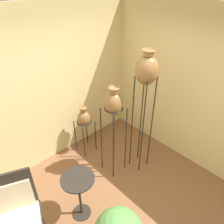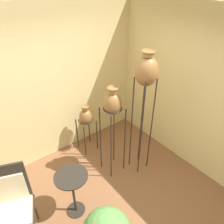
{
  "view_description": "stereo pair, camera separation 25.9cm",
  "coord_description": "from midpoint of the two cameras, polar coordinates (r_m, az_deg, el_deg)",
  "views": [
    {
      "loc": [
        -1.28,
        -1.2,
        3.04
      ],
      "look_at": [
        0.74,
        0.95,
        1.08
      ],
      "focal_mm": 35.0,
      "sensor_mm": 36.0,
      "label": 1
    },
    {
      "loc": [
        -1.08,
        -1.37,
        3.04
      ],
      "look_at": [
        0.74,
        0.95,
        1.08
      ],
      "focal_mm": 35.0,
      "sensor_mm": 36.0,
      "label": 2
    }
  ],
  "objects": [
    {
      "name": "ground_plane",
      "position": [
        3.51,
        -0.37,
        -26.61
      ],
      "size": [
        14.0,
        14.0,
        0.0
      ],
      "primitive_type": "plane",
      "color": "brown"
    },
    {
      "name": "wall_back",
      "position": [
        3.75,
        -20.11,
        4.57
      ],
      "size": [
        7.63,
        0.06,
        2.7
      ],
      "color": "beige",
      "rests_on": "ground_plane"
    },
    {
      "name": "wall_right",
      "position": [
        3.7,
        21.06,
        3.94
      ],
      "size": [
        0.06,
        7.63,
        2.7
      ],
      "color": "beige",
      "rests_on": "ground_plane"
    },
    {
      "name": "vase_stand_tall",
      "position": [
        3.13,
        6.66,
        10.04
      ],
      "size": [
        0.33,
        0.33,
        2.14
      ],
      "color": "#28231E",
      "rests_on": "ground_plane"
    },
    {
      "name": "vase_stand_medium",
      "position": [
        3.25,
        -1.83,
        1.6
      ],
      "size": [
        0.31,
        0.31,
        1.63
      ],
      "color": "#28231E",
      "rests_on": "ground_plane"
    },
    {
      "name": "vase_stand_short",
      "position": [
        4.02,
        -9.18,
        -1.9
      ],
      "size": [
        0.3,
        0.3,
        0.99
      ],
      "color": "#28231E",
      "rests_on": "ground_plane"
    },
    {
      "name": "chair",
      "position": [
        3.1,
        -25.96,
        -21.98
      ],
      "size": [
        0.65,
        0.6,
        1.15
      ],
      "rotation": [
        0.0,
        0.0,
        -0.38
      ],
      "color": "#28231E",
      "rests_on": "ground_plane"
    },
    {
      "name": "side_table",
      "position": [
        3.17,
        -11.12,
        -19.23
      ],
      "size": [
        0.45,
        0.45,
        0.77
      ],
      "color": "#28231E",
      "rests_on": "ground_plane"
    }
  ]
}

